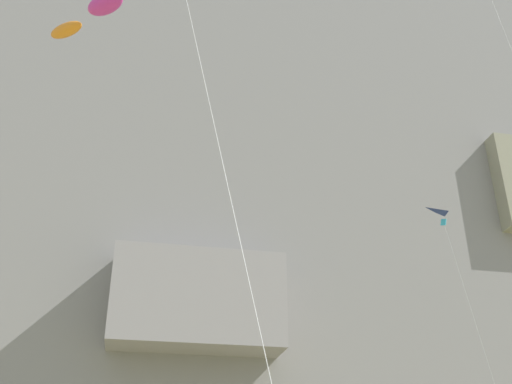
% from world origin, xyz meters
% --- Properties ---
extents(cliff_face, '(180.00, 31.99, 66.84)m').
position_xyz_m(cliff_face, '(0.01, 57.55, 33.39)').
color(cliff_face, gray).
rests_on(cliff_face, ground).
extents(kite_delta_high_right, '(2.87, 2.12, 19.76)m').
position_xyz_m(kite_delta_high_right, '(15.20, 33.40, 19.17)').
color(kite_delta_high_right, navy).
rests_on(kite_delta_high_right, ground).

